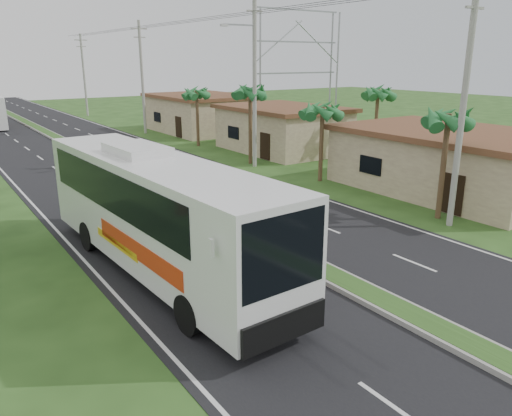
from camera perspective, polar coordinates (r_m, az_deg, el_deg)
ground at (r=17.38m, az=10.33°, el=-8.79°), size 180.00×180.00×0.00m
road_asphalt at (r=33.77m, az=-14.14°, el=3.56°), size 14.00×160.00×0.02m
median_strip at (r=33.75m, az=-14.16°, el=3.71°), size 1.20×160.00×0.18m
lane_edge_left at (r=32.17m, az=-25.34°, el=1.78°), size 0.12×160.00×0.01m
lane_edge_right at (r=36.56m, az=-4.27°, el=4.98°), size 0.12×160.00×0.01m
shop_near at (r=30.95m, az=21.36°, el=5.10°), size 8.60×12.60×3.52m
shop_mid at (r=41.91m, az=3.01°, el=9.09°), size 7.60×10.60×3.67m
shop_far at (r=53.61m, az=-6.27°, el=10.76°), size 8.60×11.60×3.82m
palm_verge_a at (r=24.76m, az=21.13°, el=9.44°), size 2.40×2.40×5.45m
palm_verge_b at (r=31.05m, az=7.62°, el=10.94°), size 2.40×2.40×5.05m
palm_verge_c at (r=36.14m, az=-0.68°, el=13.09°), size 2.40×2.40×5.85m
palm_verge_d at (r=44.16m, az=-6.80°, el=12.89°), size 2.40×2.40×5.25m
palm_behind_shop at (r=38.83m, az=13.77°, el=12.60°), size 2.40×2.40×5.65m
utility_pole_a at (r=23.70m, az=22.66°, el=11.28°), size 1.60×0.28×11.00m
utility_pole_b at (r=35.07m, az=-0.20°, el=14.84°), size 3.20×0.28×12.00m
utility_pole_c at (r=52.84m, az=-12.89°, el=14.43°), size 1.60×0.28×11.00m
utility_pole_d at (r=71.77m, az=-19.07°, el=14.25°), size 1.60×0.28×10.50m
billboard_lattice at (r=52.78m, az=4.80°, el=16.03°), size 10.18×1.18×12.07m
coach_bus_main at (r=17.76m, az=-11.34°, el=0.15°), size 3.52×13.84×4.43m
motorcyclist at (r=23.86m, az=-5.83°, el=0.53°), size 1.56×0.52×2.15m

